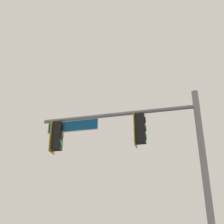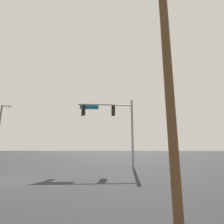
% 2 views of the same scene
% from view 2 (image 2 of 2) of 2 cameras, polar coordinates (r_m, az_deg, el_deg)
% --- Properties ---
extents(ground_plane, '(400.00, 400.00, 0.00)m').
position_cam_2_polar(ground_plane, '(13.12, -32.65, -18.29)').
color(ground_plane, '#2D2D30').
extents(signal_pole_near, '(5.96, 1.13, 7.23)m').
position_cam_2_polar(signal_pole_near, '(18.96, 0.59, -2.35)').
color(signal_pole_near, gray).
rests_on(signal_pole_near, ground_plane).
extents(utility_pole, '(1.52, 2.11, 8.08)m').
position_cam_2_polar(utility_pole, '(5.34, 17.54, 15.89)').
color(utility_pole, brown).
rests_on(utility_pole, ground_plane).
extents(street_lamp, '(1.67, 0.39, 7.79)m').
position_cam_2_polar(street_lamp, '(27.84, -32.77, -4.77)').
color(street_lamp, '#4C4C51').
rests_on(street_lamp, ground_plane).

